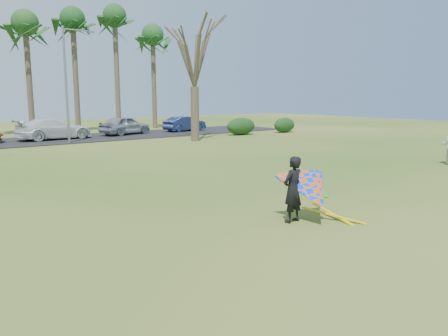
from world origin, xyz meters
TOP-DOWN VIEW (x-y plane):
  - ground at (0.00, 0.00)m, footprint 100.00×100.00m
  - parking_strip at (0.00, 25.00)m, footprint 46.00×7.00m
  - palm_6 at (2.00, 31.00)m, footprint 4.84×4.84m
  - palm_7 at (6.00, 31.00)m, footprint 4.84×4.84m
  - palm_8 at (10.00, 31.00)m, footprint 4.84×4.84m
  - palm_9 at (14.00, 31.00)m, footprint 4.84×4.84m
  - bare_tree_right at (10.00, 18.00)m, footprint 6.27×6.27m
  - streetlight at (2.16, 22.00)m, footprint 2.28×0.18m
  - hedge_near at (15.88, 19.57)m, footprint 2.92×1.32m
  - hedge_far at (20.59, 18.99)m, footprint 2.40×1.13m
  - car_3 at (1.98, 25.14)m, footprint 5.66×2.67m
  - car_4 at (8.01, 25.54)m, footprint 4.96×3.13m
  - car_5 at (13.98, 25.40)m, footprint 4.32×1.95m
  - kite_flyer at (0.42, -1.15)m, footprint 2.13×2.39m

SIDE VIEW (x-z plane):
  - ground at x=0.00m, z-range 0.00..0.00m
  - parking_strip at x=0.00m, z-range 0.00..0.06m
  - hedge_far at x=20.59m, z-range 0.00..1.33m
  - hedge_near at x=15.88m, z-range 0.00..1.46m
  - car_5 at x=13.98m, z-range 0.06..1.43m
  - car_4 at x=8.01m, z-range 0.06..1.63m
  - kite_flyer at x=0.42m, z-range -0.15..1.86m
  - car_3 at x=1.98m, z-range 0.06..1.65m
  - streetlight at x=2.16m, z-range 0.46..8.46m
  - bare_tree_right at x=10.00m, z-range 1.96..11.17m
  - palm_6 at x=2.00m, z-range 3.75..14.59m
  - palm_9 at x=14.00m, z-range 3.75..14.59m
  - palm_7 at x=6.00m, z-range 4.08..15.62m
  - palm_8 at x=10.00m, z-range 4.40..16.64m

